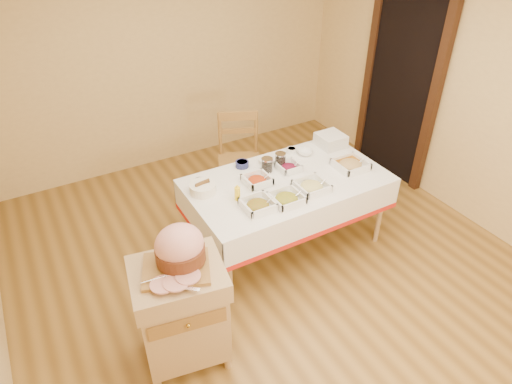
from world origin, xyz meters
TOP-DOWN VIEW (x-y plane):
  - room_shell at (0.00, 0.00)m, footprint 5.00×5.00m
  - doorway at (2.20, 0.90)m, footprint 0.09×1.10m
  - dining_table at (0.30, 0.30)m, footprint 1.82×1.02m
  - butcher_cart at (-1.05, -0.44)m, footprint 0.70×0.62m
  - dining_chair at (0.28, 1.20)m, footprint 0.59×0.58m
  - ham_on_board at (-1.00, -0.40)m, footprint 0.47×0.44m
  - serving_dish_a at (-0.15, 0.05)m, footprint 0.26×0.25m
  - serving_dish_b at (0.11, 0.01)m, footprint 0.26×0.26m
  - serving_dish_c at (0.40, 0.05)m, footprint 0.27×0.27m
  - serving_dish_d at (0.93, 0.18)m, footprint 0.28×0.28m
  - serving_dish_e at (0.03, 0.38)m, footprint 0.24×0.23m
  - serving_dish_f at (0.40, 0.44)m, footprint 0.21×0.20m
  - small_bowl_left at (-0.43, 0.60)m, footprint 0.13×0.13m
  - small_bowl_mid at (0.05, 0.70)m, footprint 0.13×0.13m
  - small_bowl_right at (0.61, 0.70)m, footprint 0.10×0.10m
  - bowl_white_imported at (0.29, 0.65)m, footprint 0.14×0.14m
  - bowl_small_imported at (0.71, 0.60)m, footprint 0.15×0.15m
  - preserve_jar_left at (0.21, 0.52)m, footprint 0.11×0.11m
  - preserve_jar_right at (0.37, 0.54)m, footprint 0.11×0.11m
  - mustard_bottle at (-0.24, 0.24)m, footprint 0.05×0.05m
  - bread_basket at (-0.45, 0.49)m, footprint 0.23×0.23m
  - plate_stack at (1.04, 0.63)m, footprint 0.26×0.26m
  - brass_platter at (0.96, 0.25)m, footprint 0.31×0.23m

SIDE VIEW (x-z plane):
  - butcher_cart at x=-1.05m, z-range 0.06..0.95m
  - dining_chair at x=0.28m, z-range 0.01..1.03m
  - dining_table at x=0.30m, z-range 0.22..0.98m
  - bowl_white_imported at x=0.29m, z-range 0.76..0.79m
  - brass_platter at x=0.96m, z-range 0.76..0.80m
  - bowl_small_imported at x=0.71m, z-range 0.76..0.81m
  - small_bowl_right at x=0.61m, z-range 0.76..0.81m
  - serving_dish_f at x=0.40m, z-range 0.74..0.84m
  - small_bowl_mid at x=0.05m, z-range 0.76..0.82m
  - small_bowl_left at x=-0.43m, z-range 0.76..0.82m
  - serving_dish_b at x=0.11m, z-range 0.74..0.85m
  - serving_dish_e at x=0.03m, z-range 0.74..0.85m
  - serving_dish_c at x=0.40m, z-range 0.74..0.85m
  - serving_dish_d at x=0.93m, z-range 0.74..0.85m
  - serving_dish_a at x=-0.15m, z-range 0.74..0.85m
  - bread_basket at x=-0.45m, z-range 0.75..0.86m
  - preserve_jar_right at x=0.37m, z-range 0.75..0.89m
  - preserve_jar_left at x=0.21m, z-range 0.75..0.89m
  - plate_stack at x=1.04m, z-range 0.76..0.89m
  - mustard_bottle at x=-0.24m, z-range 0.75..0.91m
  - ham_on_board at x=-1.00m, z-range 0.86..1.17m
  - doorway at x=2.20m, z-range 0.01..2.21m
  - room_shell at x=0.00m, z-range -1.20..3.80m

